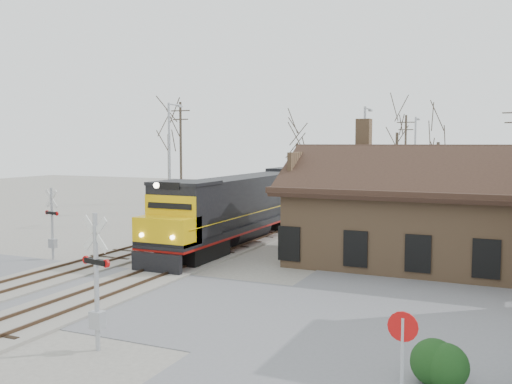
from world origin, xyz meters
TOP-DOWN VIEW (x-y plane):
  - ground at (0.00, 0.00)m, footprint 140.00×140.00m
  - road at (0.00, 0.00)m, footprint 60.00×9.00m
  - track_main at (0.00, 15.00)m, footprint 3.40×90.00m
  - track_siding at (-4.50, 15.00)m, footprint 3.40×90.00m
  - depot at (11.99, 12.00)m, footprint 15.20×9.31m
  - locomotive_lead at (0.00, 13.52)m, footprint 3.04×20.38m
  - locomotive_trailing at (0.00, 34.18)m, footprint 3.04×20.38m
  - crossbuck_near at (4.20, -5.50)m, footprint 1.23×0.35m
  - crossbuck_far at (-7.39, 4.72)m, footprint 1.14×0.33m
  - do_not_enter_sign at (13.64, -5.82)m, footprint 0.75×0.09m
  - hedge_a at (14.16, -3.87)m, footprint 1.26×1.26m
  - hedge_b at (14.47, -3.99)m, footprint 1.23×1.23m
  - streetlight_a at (-9.10, 19.53)m, footprint 0.25×2.04m
  - streetlight_b at (6.33, 20.86)m, footprint 0.25×2.04m
  - streetlight_c at (7.66, 35.32)m, footprint 0.25×2.04m
  - utility_pole_a at (-12.34, 26.41)m, footprint 2.00×0.24m
  - utility_pole_b at (5.20, 44.72)m, footprint 2.00×0.24m
  - tree_a at (-18.04, 33.26)m, footprint 4.99×4.99m
  - tree_b at (-5.61, 39.60)m, footprint 4.32×4.32m
  - tree_c at (4.17, 45.22)m, footprint 5.12×5.12m
  - tree_d at (9.14, 40.34)m, footprint 4.41×4.41m

SIDE VIEW (x-z plane):
  - ground at x=0.00m, z-range 0.00..0.00m
  - road at x=0.00m, z-range 0.00..0.03m
  - track_main at x=0.00m, z-range -0.05..0.19m
  - track_siding at x=-4.50m, z-range -0.05..0.19m
  - hedge_b at x=14.47m, z-range 0.00..1.23m
  - hedge_a at x=14.16m, z-range 0.00..1.26m
  - do_not_enter_sign at x=13.64m, z-range 0.46..2.96m
  - crossbuck_far at x=-7.39m, z-range -0.12..3.91m
  - crossbuck_near at x=4.20m, z-range -0.15..4.20m
  - locomotive_trailing at x=0.00m, z-range 0.24..4.52m
  - locomotive_lead at x=0.00m, z-range 0.11..4.64m
  - depot at x=11.99m, z-range -1.54..6.36m
  - streetlight_c at x=7.66m, z-range 0.54..9.47m
  - utility_pole_b at x=5.20m, z-range 0.22..9.80m
  - streetlight_b at x=6.33m, z-range 0.54..9.61m
  - utility_pole_a at x=-12.34m, z-range 0.23..10.53m
  - streetlight_a at x=-9.10m, z-range 0.54..10.24m
  - tree_b at x=-5.61m, z-range 2.24..12.81m
  - tree_d at x=9.14m, z-range 2.29..13.08m
  - tree_a at x=-18.04m, z-range 2.60..14.83m
  - tree_c at x=4.17m, z-range 2.67..15.20m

